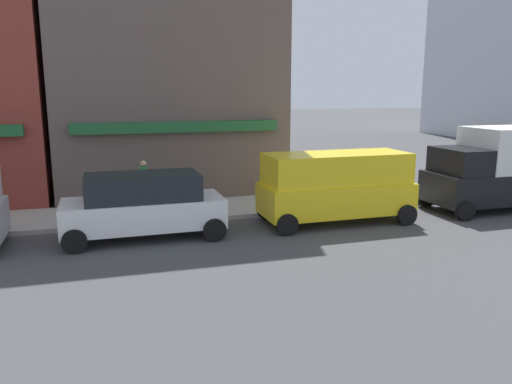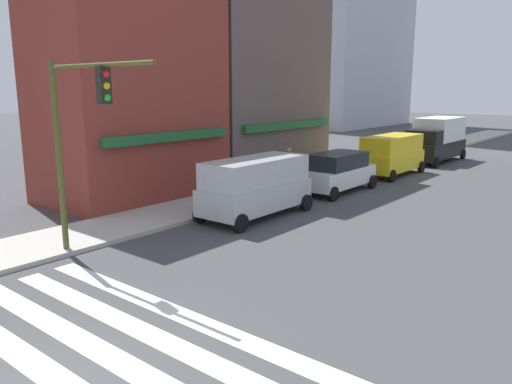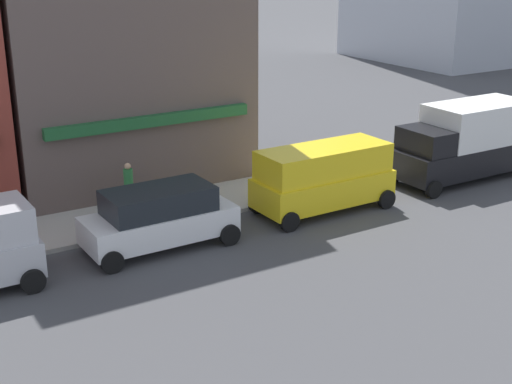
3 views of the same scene
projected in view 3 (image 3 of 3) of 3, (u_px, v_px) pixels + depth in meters
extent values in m
cube|color=brown|center=(119.00, 17.00, 26.46)|extent=(9.13, 5.00, 12.84)
cube|color=#1E592D|center=(152.00, 121.00, 25.44)|extent=(7.76, 0.30, 0.40)
cylinder|color=black|center=(15.00, 255.00, 20.87)|extent=(0.68, 0.22, 0.68)
cylinder|color=black|center=(33.00, 281.00, 19.26)|extent=(0.68, 0.22, 0.68)
cube|color=white|center=(160.00, 225.00, 22.01)|extent=(4.72, 1.95, 0.85)
cube|color=black|center=(159.00, 200.00, 21.74)|extent=(3.31, 1.79, 0.75)
cylinder|color=black|center=(90.00, 240.00, 21.95)|extent=(0.68, 0.22, 0.68)
cylinder|color=black|center=(112.00, 262.00, 20.42)|extent=(0.68, 0.22, 0.68)
cylinder|color=black|center=(202.00, 216.00, 23.87)|extent=(0.68, 0.22, 0.68)
cylinder|color=black|center=(230.00, 235.00, 22.34)|extent=(0.68, 0.22, 0.68)
cube|color=yellow|center=(323.00, 188.00, 25.08)|extent=(5.02, 2.04, 1.00)
cube|color=yellow|center=(324.00, 161.00, 24.76)|extent=(4.76, 1.88, 1.00)
cylinder|color=black|center=(258.00, 204.00, 25.02)|extent=(0.68, 0.22, 0.68)
cylinder|color=black|center=(290.00, 222.00, 23.41)|extent=(0.68, 0.22, 0.68)
cylinder|color=black|center=(351.00, 184.00, 27.09)|extent=(0.68, 0.22, 0.68)
cylinder|color=black|center=(386.00, 199.00, 25.48)|extent=(0.68, 0.22, 0.68)
cube|color=black|center=(464.00, 157.00, 28.54)|extent=(6.21, 2.23, 1.10)
cube|color=silver|center=(478.00, 123.00, 28.40)|extent=(4.35, 2.22, 1.60)
cube|color=black|center=(430.00, 140.00, 27.23)|extent=(1.75, 2.10, 0.90)
cylinder|color=black|center=(394.00, 174.00, 28.27)|extent=(0.68, 0.22, 0.68)
cylinder|color=black|center=(434.00, 189.00, 26.50)|extent=(0.68, 0.22, 0.68)
cylinder|color=black|center=(487.00, 154.00, 30.94)|extent=(0.68, 0.22, 0.68)
cylinder|color=#23232D|center=(130.00, 200.00, 24.68)|extent=(0.26, 0.26, 0.85)
cylinder|color=#2D7A3D|center=(128.00, 179.00, 24.43)|extent=(0.32, 0.32, 0.70)
sphere|color=tan|center=(128.00, 166.00, 24.28)|extent=(0.22, 0.22, 0.22)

